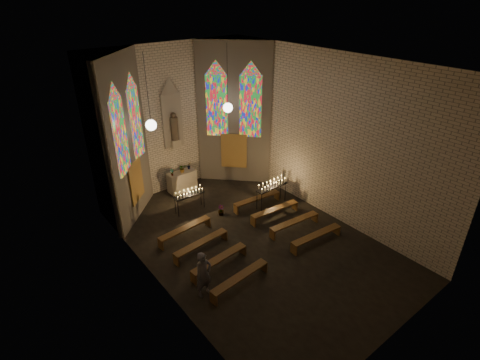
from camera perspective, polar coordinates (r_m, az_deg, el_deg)
name	(u,v)px	position (r m, az deg, el deg)	size (l,w,h in m)	color
floor	(252,242)	(15.21, 1.89, -9.41)	(12.00, 12.00, 0.00)	black
room	(202,131)	(15.82, -5.83, 7.39)	(8.22, 12.43, 7.00)	beige
altar	(182,181)	(18.77, -8.82, -0.15)	(1.40, 0.60, 1.00)	#B1A590
flower_vase_left	(172,172)	(18.18, -10.34, 1.14)	(0.19, 0.13, 0.35)	#4C723F
flower_vase_center	(182,168)	(18.44, -8.79, 1.76)	(0.36, 0.31, 0.40)	#4C723F
flower_vase_right	(189,166)	(18.74, -7.77, 2.20)	(0.20, 0.16, 0.36)	#4C723F
aisle_flower_pot	(221,210)	(16.72, -2.92, -4.63)	(0.27, 0.27, 0.48)	#4C723F
votive_stand_left	(189,194)	(16.82, -7.75, -2.06)	(1.43, 0.38, 1.04)	black
votive_stand_right	(272,185)	(17.11, 4.88, -0.78)	(1.66, 0.46, 1.21)	black
pew_left_0	(185,229)	(15.43, -8.39, -7.43)	(2.40, 0.53, 0.46)	#503417
pew_right_0	(257,199)	(17.28, 2.62, -2.93)	(2.40, 0.53, 0.46)	#503417
pew_left_1	(201,244)	(14.58, -5.94, -9.61)	(2.40, 0.53, 0.46)	#503417
pew_right_1	(275,210)	(16.53, 5.33, -4.59)	(2.40, 0.53, 0.46)	#503417
pew_left_2	(219,260)	(13.79, -3.17, -12.02)	(2.40, 0.53, 0.46)	#503417
pew_right_2	(295,222)	(15.84, 8.31, -6.39)	(2.40, 0.53, 0.46)	#503417
pew_left_3	(240,278)	(13.06, -0.01, -14.69)	(2.40, 0.53, 0.46)	#503417
pew_right_3	(316,236)	(15.20, 11.57, -8.33)	(2.40, 0.53, 0.46)	#503417
visitor	(204,274)	(12.55, -5.57, -14.12)	(0.61, 0.40, 1.67)	#4D4C56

